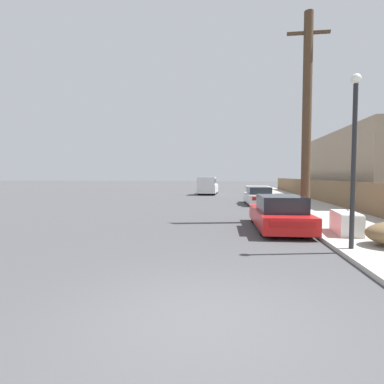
# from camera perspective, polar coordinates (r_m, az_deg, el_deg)

# --- Properties ---
(ground_plane) EXTENTS (220.00, 220.00, 0.00)m
(ground_plane) POSITION_cam_1_polar(r_m,az_deg,el_deg) (4.61, 2.45, -23.47)
(ground_plane) COLOR #444447
(sidewalk_curb) EXTENTS (4.20, 63.00, 0.12)m
(sidewalk_curb) POSITION_cam_1_polar(r_m,az_deg,el_deg) (28.12, 17.43, -1.11)
(sidewalk_curb) COLOR #ADA89E
(sidewalk_curb) RESTS_ON ground
(discarded_fridge) EXTENTS (0.85, 1.78, 0.75)m
(discarded_fridge) POSITION_cam_1_polar(r_m,az_deg,el_deg) (11.40, 27.24, -5.21)
(discarded_fridge) COLOR white
(discarded_fridge) RESTS_ON sidewalk_curb
(parked_sports_car_red) EXTENTS (1.93, 4.69, 1.32)m
(parked_sports_car_red) POSITION_cam_1_polar(r_m,az_deg,el_deg) (11.99, 16.23, -4.02)
(parked_sports_car_red) COLOR red
(parked_sports_car_red) RESTS_ON ground
(car_parked_mid) EXTENTS (1.94, 4.43, 1.26)m
(car_parked_mid) POSITION_cam_1_polar(r_m,az_deg,el_deg) (22.16, 12.51, -0.76)
(car_parked_mid) COLOR silver
(car_parked_mid) RESTS_ON ground
(pickup_truck) EXTENTS (2.01, 5.34, 1.92)m
(pickup_truck) POSITION_cam_1_polar(r_m,az_deg,el_deg) (32.92, 3.02, 1.18)
(pickup_truck) COLOR silver
(pickup_truck) RESTS_ON ground
(utility_pole) EXTENTS (1.80, 0.39, 9.00)m
(utility_pole) POSITION_cam_1_polar(r_m,az_deg,el_deg) (14.41, 21.03, 13.41)
(utility_pole) COLOR #4C3826
(utility_pole) RESTS_ON sidewalk_curb
(street_lamp) EXTENTS (0.26, 0.26, 4.58)m
(street_lamp) POSITION_cam_1_polar(r_m,az_deg,el_deg) (9.00, 28.48, 7.36)
(street_lamp) COLOR #232326
(street_lamp) RESTS_ON sidewalk_curb
(wooden_fence) EXTENTS (0.08, 39.05, 1.60)m
(wooden_fence) POSITION_cam_1_polar(r_m,az_deg,el_deg) (26.29, 22.52, 0.40)
(wooden_fence) COLOR brown
(wooden_fence) RESTS_ON sidewalk_curb
(building_right_house) EXTENTS (6.00, 16.32, 5.47)m
(building_right_house) POSITION_cam_1_polar(r_m,az_deg,el_deg) (28.23, 30.20, 4.07)
(building_right_house) COLOR gray
(building_right_house) RESTS_ON ground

